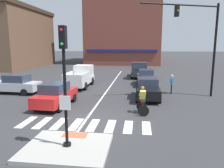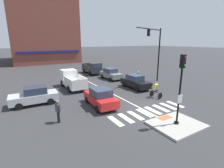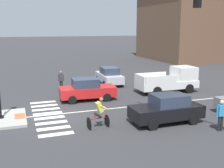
# 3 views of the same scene
# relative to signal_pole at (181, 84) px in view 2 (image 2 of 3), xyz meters

# --- Properties ---
(ground_plane) EXTENTS (300.00, 300.00, 0.00)m
(ground_plane) POSITION_rel_signal_pole_xyz_m (0.00, 3.07, -2.97)
(ground_plane) COLOR #333335
(traffic_island) EXTENTS (3.38, 2.79, 0.15)m
(traffic_island) POSITION_rel_signal_pole_xyz_m (0.00, 0.01, -2.90)
(traffic_island) COLOR #A3A099
(traffic_island) RESTS_ON ground
(tactile_pad_front) EXTENTS (1.10, 0.60, 0.01)m
(tactile_pad_front) POSITION_rel_signal_pole_xyz_m (0.00, 1.05, -2.82)
(tactile_pad_front) COLOR #DB5B38
(tactile_pad_front) RESTS_ON traffic_island
(signal_pole) EXTENTS (0.44, 0.38, 4.69)m
(signal_pole) POSITION_rel_signal_pole_xyz_m (0.00, 0.00, 0.00)
(signal_pole) COLOR black
(signal_pole) RESTS_ON traffic_island
(crosswalk_stripe_a) EXTENTS (0.44, 1.80, 0.01)m
(crosswalk_stripe_a) POSITION_rel_signal_pole_xyz_m (-3.24, 2.72, -2.97)
(crosswalk_stripe_a) COLOR silver
(crosswalk_stripe_a) RESTS_ON ground
(crosswalk_stripe_b) EXTENTS (0.44, 1.80, 0.01)m
(crosswalk_stripe_b) POSITION_rel_signal_pole_xyz_m (-2.32, 2.72, -2.97)
(crosswalk_stripe_b) COLOR silver
(crosswalk_stripe_b) RESTS_ON ground
(crosswalk_stripe_c) EXTENTS (0.44, 1.80, 0.01)m
(crosswalk_stripe_c) POSITION_rel_signal_pole_xyz_m (-1.39, 2.72, -2.97)
(crosswalk_stripe_c) COLOR silver
(crosswalk_stripe_c) RESTS_ON ground
(crosswalk_stripe_d) EXTENTS (0.44, 1.80, 0.01)m
(crosswalk_stripe_d) POSITION_rel_signal_pole_xyz_m (-0.46, 2.72, -2.97)
(crosswalk_stripe_d) COLOR silver
(crosswalk_stripe_d) RESTS_ON ground
(crosswalk_stripe_e) EXTENTS (0.44, 1.80, 0.01)m
(crosswalk_stripe_e) POSITION_rel_signal_pole_xyz_m (0.46, 2.72, -2.97)
(crosswalk_stripe_e) COLOR silver
(crosswalk_stripe_e) RESTS_ON ground
(crosswalk_stripe_f) EXTENTS (0.44, 1.80, 0.01)m
(crosswalk_stripe_f) POSITION_rel_signal_pole_xyz_m (1.39, 2.72, -2.97)
(crosswalk_stripe_f) COLOR silver
(crosswalk_stripe_f) RESTS_ON ground
(crosswalk_stripe_g) EXTENTS (0.44, 1.80, 0.01)m
(crosswalk_stripe_g) POSITION_rel_signal_pole_xyz_m (2.32, 2.72, -2.97)
(crosswalk_stripe_g) COLOR silver
(crosswalk_stripe_g) RESTS_ON ground
(crosswalk_stripe_h) EXTENTS (0.44, 1.80, 0.01)m
(crosswalk_stripe_h) POSITION_rel_signal_pole_xyz_m (3.24, 2.72, -2.97)
(crosswalk_stripe_h) COLOR silver
(crosswalk_stripe_h) RESTS_ON ground
(lane_centre_line) EXTENTS (0.14, 28.00, 0.01)m
(lane_centre_line) POSITION_rel_signal_pole_xyz_m (-0.10, 13.07, -2.97)
(lane_centre_line) COLOR silver
(lane_centre_line) RESTS_ON ground
(traffic_light_mast) EXTENTS (6.07, 2.40, 7.32)m
(traffic_light_mast) POSITION_rel_signal_pole_xyz_m (7.58, 9.94, 1.88)
(traffic_light_mast) COLOR black
(traffic_light_mast) RESTS_ON ground
(building_corner_right) EXTENTS (16.57, 22.58, 18.56)m
(building_corner_right) POSITION_rel_signal_pole_xyz_m (-0.93, 47.38, 6.32)
(building_corner_right) COLOR brown
(building_corner_right) RESTS_ON ground
(car_silver_cross_left) EXTENTS (4.16, 1.97, 1.64)m
(car_silver_cross_left) POSITION_rel_signal_pole_xyz_m (-7.80, 9.37, -2.16)
(car_silver_cross_left) COLOR silver
(car_silver_cross_left) RESTS_ON ground
(car_grey_eastbound_far) EXTENTS (1.95, 4.15, 1.64)m
(car_grey_eastbound_far) POSITION_rel_signal_pole_xyz_m (3.53, 14.89, -2.16)
(car_grey_eastbound_far) COLOR slate
(car_grey_eastbound_far) RESTS_ON ground
(car_black_eastbound_mid) EXTENTS (1.85, 4.10, 1.64)m
(car_black_eastbound_mid) POSITION_rel_signal_pole_xyz_m (3.52, 8.93, -2.16)
(car_black_eastbound_mid) COLOR black
(car_black_eastbound_mid) RESTS_ON ground
(car_red_westbound_near) EXTENTS (2.01, 4.19, 1.64)m
(car_red_westbound_near) POSITION_rel_signal_pole_xyz_m (-2.83, 5.92, -2.16)
(car_red_westbound_near) COLOR red
(car_red_westbound_near) RESTS_ON ground
(pickup_truck_white_westbound_far) EXTENTS (2.06, 5.10, 2.08)m
(pickup_truck_white_westbound_far) POSITION_rel_signal_pole_xyz_m (-3.08, 13.31, -2.00)
(pickup_truck_white_westbound_far) COLOR white
(pickup_truck_white_westbound_far) RESTS_ON ground
(pickup_truck_charcoal_eastbound_distant) EXTENTS (2.15, 5.14, 2.08)m
(pickup_truck_charcoal_eastbound_distant) POSITION_rel_signal_pole_xyz_m (2.85, 19.99, -2.00)
(pickup_truck_charcoal_eastbound_distant) COLOR #2D2D30
(pickup_truck_charcoal_eastbound_distant) RESTS_ON ground
(cyclist) EXTENTS (0.76, 1.15, 1.68)m
(cyclist) POSITION_rel_signal_pole_xyz_m (3.06, 5.06, -2.10)
(cyclist) COLOR black
(cyclist) RESTS_ON ground
(pedestrian_at_curb_left) EXTENTS (0.32, 0.53, 1.67)m
(pedestrian_at_curb_left) POSITION_rel_signal_pole_xyz_m (-6.83, 4.64, -1.99)
(pedestrian_at_curb_left) COLOR black
(pedestrian_at_curb_left) RESTS_ON ground
(pedestrian_waiting_far_side) EXTENTS (0.26, 0.55, 1.67)m
(pedestrian_waiting_far_side) POSITION_rel_signal_pole_xyz_m (5.62, 10.90, -1.99)
(pedestrian_waiting_far_side) COLOR black
(pedestrian_waiting_far_side) RESTS_ON ground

